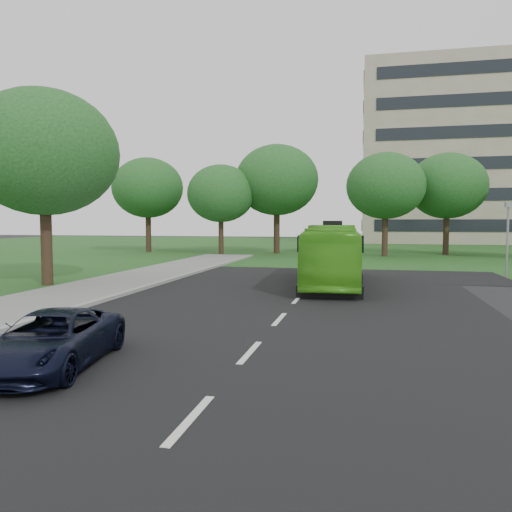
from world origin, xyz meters
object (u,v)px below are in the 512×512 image
at_px(office_building, 505,156).
at_px(bus, 332,255).
at_px(tree_park_a, 221,194).
at_px(tree_park_b, 277,180).
at_px(tree_side_near, 44,153).
at_px(tree_park_c, 386,186).
at_px(tree_park_f, 148,188).
at_px(suv, 51,340).
at_px(camera_pole, 508,229).
at_px(tree_park_d, 447,186).

height_order(office_building, bus, office_building).
relative_size(tree_park_a, tree_park_b, 0.80).
distance_m(tree_park_b, bus, 23.94).
distance_m(tree_side_near, bus, 14.46).
xyz_separation_m(tree_side_near, bus, (13.26, 3.16, -4.82)).
xyz_separation_m(tree_park_b, tree_park_c, (9.86, -1.66, -0.80)).
xyz_separation_m(tree_park_f, suv, (14.75, -36.90, -5.73)).
distance_m(tree_park_a, tree_park_b, 5.53).
bearing_deg(suv, tree_park_a, 92.02).
height_order(tree_park_a, tree_side_near, tree_side_near).
bearing_deg(tree_park_a, tree_park_b, 28.17).
distance_m(tree_park_f, camera_pole, 33.37).
xyz_separation_m(tree_park_b, camera_pole, (15.70, -17.37, -4.26)).
height_order(tree_park_d, suv, tree_park_d).
bearing_deg(camera_pole, office_building, 71.47).
relative_size(tree_park_d, bus, 0.89).
bearing_deg(suv, tree_park_b, 84.16).
bearing_deg(tree_side_near, suv, -54.50).
distance_m(tree_park_a, tree_park_f, 8.40).
bearing_deg(bus, tree_park_d, 67.25).
height_order(tree_park_c, bus, tree_park_c).
height_order(tree_park_a, tree_park_c, tree_park_c).
distance_m(tree_park_f, tree_side_near, 25.79).
height_order(tree_park_d, tree_park_f, tree_park_f).
bearing_deg(bus, tree_park_f, 129.09).
relative_size(tree_park_b, tree_park_d, 1.11).
bearing_deg(suv, bus, 63.59).
bearing_deg(tree_park_c, office_building, 62.54).
xyz_separation_m(tree_park_c, tree_side_near, (-16.42, -23.82, 0.17)).
bearing_deg(tree_park_d, tree_side_near, -129.24).
bearing_deg(tree_side_near, tree_park_b, 75.57).
distance_m(tree_park_b, tree_side_near, 26.32).
height_order(tree_side_near, camera_pole, tree_side_near).
distance_m(office_building, bus, 59.81).
bearing_deg(camera_pole, tree_park_d, 86.10).
xyz_separation_m(tree_park_b, suv, (1.92, -37.37, -6.30)).
xyz_separation_m(tree_park_f, tree_side_near, (6.28, -25.01, -0.06)).
distance_m(tree_park_a, tree_side_near, 23.04).
relative_size(tree_park_b, tree_park_f, 1.10).
height_order(office_building, tree_park_c, office_building).
xyz_separation_m(tree_park_a, bus, (11.43, -19.79, -4.12)).
bearing_deg(tree_park_c, tree_park_d, 28.49).
distance_m(tree_side_near, camera_pole, 23.97).
bearing_deg(tree_park_b, tree_side_near, -104.43).
bearing_deg(tree_park_c, tree_park_f, 177.00).
bearing_deg(tree_park_b, suv, -87.06).
relative_size(tree_park_b, tree_side_near, 1.11).
relative_size(tree_park_f, camera_pole, 2.28).
bearing_deg(tree_park_d, tree_park_c, -151.51).
relative_size(office_building, tree_park_c, 4.47).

